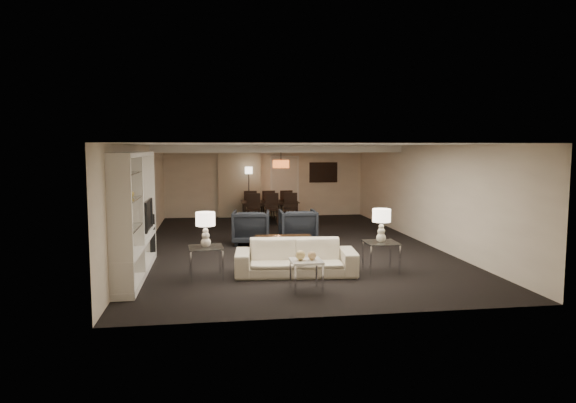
# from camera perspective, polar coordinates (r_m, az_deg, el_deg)

# --- Properties ---
(floor) EXTENTS (11.00, 11.00, 0.00)m
(floor) POSITION_cam_1_polar(r_m,az_deg,el_deg) (12.91, -0.00, -4.86)
(floor) COLOR black
(floor) RESTS_ON ground
(ceiling) EXTENTS (7.00, 11.00, 0.02)m
(ceiling) POSITION_cam_1_polar(r_m,az_deg,el_deg) (12.67, -0.00, 6.31)
(ceiling) COLOR silver
(ceiling) RESTS_ON ground
(wall_back) EXTENTS (7.00, 0.02, 2.50)m
(wall_back) POSITION_cam_1_polar(r_m,az_deg,el_deg) (18.17, -2.58, 2.26)
(wall_back) COLOR beige
(wall_back) RESTS_ON ground
(wall_front) EXTENTS (7.00, 0.02, 2.50)m
(wall_front) POSITION_cam_1_polar(r_m,az_deg,el_deg) (7.38, 6.36, -3.26)
(wall_front) COLOR beige
(wall_front) RESTS_ON ground
(wall_left) EXTENTS (0.02, 11.00, 2.50)m
(wall_left) POSITION_cam_1_polar(r_m,az_deg,el_deg) (12.69, -15.82, 0.43)
(wall_left) COLOR beige
(wall_left) RESTS_ON ground
(wall_right) EXTENTS (0.02, 11.00, 2.50)m
(wall_right) POSITION_cam_1_polar(r_m,az_deg,el_deg) (13.69, 14.65, 0.85)
(wall_right) COLOR beige
(wall_right) RESTS_ON ground
(ceiling_soffit) EXTENTS (7.00, 4.00, 0.20)m
(ceiling_soffit) POSITION_cam_1_polar(r_m,az_deg,el_deg) (16.14, -1.85, 5.88)
(ceiling_soffit) COLOR silver
(ceiling_soffit) RESTS_ON ceiling
(curtains) EXTENTS (1.50, 0.12, 2.40)m
(curtains) POSITION_cam_1_polar(r_m,az_deg,el_deg) (18.02, -5.40, 2.05)
(curtains) COLOR beige
(curtains) RESTS_ON wall_back
(door) EXTENTS (0.90, 0.05, 2.10)m
(door) POSITION_cam_1_polar(r_m,az_deg,el_deg) (18.24, -0.37, 1.65)
(door) COLOR silver
(door) RESTS_ON wall_back
(painting) EXTENTS (0.95, 0.04, 0.65)m
(painting) POSITION_cam_1_polar(r_m,az_deg,el_deg) (18.45, 3.94, 3.25)
(painting) COLOR #142D38
(painting) RESTS_ON wall_back
(media_unit) EXTENTS (0.38, 3.40, 2.35)m
(media_unit) POSITION_cam_1_polar(r_m,az_deg,el_deg) (10.11, -16.59, -1.39)
(media_unit) COLOR white
(media_unit) RESTS_ON wall_left
(pendant_light) EXTENTS (0.52, 0.52, 0.24)m
(pendant_light) POSITION_cam_1_polar(r_m,az_deg,el_deg) (16.19, -0.79, 4.19)
(pendant_light) COLOR #D8591E
(pendant_light) RESTS_ON ceiling_soffit
(sofa) EXTENTS (2.38, 1.12, 0.67)m
(sofa) POSITION_cam_1_polar(r_m,az_deg,el_deg) (9.90, 0.86, -6.23)
(sofa) COLOR beige
(sofa) RESTS_ON floor
(coffee_table) EXTENTS (1.30, 0.80, 0.45)m
(coffee_table) POSITION_cam_1_polar(r_m,az_deg,el_deg) (11.47, -0.45, -5.09)
(coffee_table) COLOR black
(coffee_table) RESTS_ON floor
(armchair_left) EXTENTS (1.03, 1.05, 0.86)m
(armchair_left) POSITION_cam_1_polar(r_m,az_deg,el_deg) (13.03, -4.12, -2.86)
(armchair_left) COLOR black
(armchair_left) RESTS_ON floor
(armchair_right) EXTENTS (0.94, 0.97, 0.86)m
(armchair_right) POSITION_cam_1_polar(r_m,az_deg,el_deg) (13.18, 1.09, -2.75)
(armchair_right) COLOR black
(armchair_right) RESTS_ON floor
(side_table_left) EXTENTS (0.68, 0.68, 0.59)m
(side_table_left) POSITION_cam_1_polar(r_m,az_deg,el_deg) (9.78, -9.09, -6.70)
(side_table_left) COLOR silver
(side_table_left) RESTS_ON floor
(side_table_right) EXTENTS (0.65, 0.65, 0.59)m
(side_table_right) POSITION_cam_1_polar(r_m,az_deg,el_deg) (10.31, 10.27, -6.06)
(side_table_right) COLOR white
(side_table_right) RESTS_ON floor
(table_lamp_left) EXTENTS (0.37, 0.37, 0.65)m
(table_lamp_left) POSITION_cam_1_polar(r_m,az_deg,el_deg) (9.66, -9.15, -3.10)
(table_lamp_left) COLOR #F0E2CB
(table_lamp_left) RESTS_ON side_table_left
(table_lamp_right) EXTENTS (0.37, 0.37, 0.65)m
(table_lamp_right) POSITION_cam_1_polar(r_m,az_deg,el_deg) (10.20, 10.34, -2.64)
(table_lamp_right) COLOR white
(table_lamp_right) RESTS_ON side_table_right
(marble_table) EXTENTS (0.54, 0.54, 0.53)m
(marble_table) POSITION_cam_1_polar(r_m,az_deg,el_deg) (8.86, 2.03, -8.18)
(marble_table) COLOR white
(marble_table) RESTS_ON floor
(gold_gourd_a) EXTENTS (0.17, 0.17, 0.17)m
(gold_gourd_a) POSITION_cam_1_polar(r_m,az_deg,el_deg) (8.76, 1.39, -6.00)
(gold_gourd_a) COLOR #EFCD7E
(gold_gourd_a) RESTS_ON marble_table
(gold_gourd_b) EXTENTS (0.15, 0.15, 0.15)m
(gold_gourd_b) POSITION_cam_1_polar(r_m,az_deg,el_deg) (8.80, 2.68, -6.02)
(gold_gourd_b) COLOR tan
(gold_gourd_b) RESTS_ON marble_table
(television) EXTENTS (1.06, 0.14, 0.61)m
(television) POSITION_cam_1_polar(r_m,az_deg,el_deg) (10.94, -15.82, -1.46)
(television) COLOR black
(television) RESTS_ON media_unit
(vase_blue) EXTENTS (0.15, 0.15, 0.15)m
(vase_blue) POSITION_cam_1_polar(r_m,az_deg,el_deg) (8.94, -17.66, -2.61)
(vase_blue) COLOR #2654A7
(vase_blue) RESTS_ON media_unit
(vase_amber) EXTENTS (0.16, 0.16, 0.16)m
(vase_amber) POSITION_cam_1_polar(r_m,az_deg,el_deg) (9.47, -17.19, 0.94)
(vase_amber) COLOR gold
(vase_amber) RESTS_ON media_unit
(floor_speaker) EXTENTS (0.14, 0.14, 0.97)m
(floor_speaker) POSITION_cam_1_polar(r_m,az_deg,el_deg) (11.81, -14.86, -3.69)
(floor_speaker) COLOR black
(floor_speaker) RESTS_ON floor
(dining_table) EXTENTS (1.89, 1.08, 0.66)m
(dining_table) POSITION_cam_1_polar(r_m,az_deg,el_deg) (17.03, -2.04, -1.09)
(dining_table) COLOR black
(dining_table) RESTS_ON floor
(chair_nl) EXTENTS (0.51, 0.51, 0.98)m
(chair_nl) POSITION_cam_1_polar(r_m,az_deg,el_deg) (16.31, -3.88, -0.85)
(chair_nl) COLOR black
(chair_nl) RESTS_ON floor
(chair_nm) EXTENTS (0.48, 0.48, 0.98)m
(chair_nm) POSITION_cam_1_polar(r_m,az_deg,el_deg) (16.37, -1.78, -0.82)
(chair_nm) COLOR black
(chair_nm) RESTS_ON floor
(chair_nr) EXTENTS (0.51, 0.51, 0.98)m
(chair_nr) POSITION_cam_1_polar(r_m,az_deg,el_deg) (16.45, 0.29, -0.78)
(chair_nr) COLOR black
(chair_nr) RESTS_ON floor
(chair_fl) EXTENTS (0.47, 0.47, 0.98)m
(chair_fl) POSITION_cam_1_polar(r_m,az_deg,el_deg) (17.60, -4.22, -0.35)
(chair_fl) COLOR black
(chair_fl) RESTS_ON floor
(chair_fm) EXTENTS (0.49, 0.49, 0.98)m
(chair_fm) POSITION_cam_1_polar(r_m,az_deg,el_deg) (17.65, -2.28, -0.32)
(chair_fm) COLOR black
(chair_fm) RESTS_ON floor
(chair_fr) EXTENTS (0.50, 0.50, 0.98)m
(chair_fr) POSITION_cam_1_polar(r_m,az_deg,el_deg) (17.73, -0.35, -0.29)
(chair_fr) COLOR black
(chair_fr) RESTS_ON floor
(floor_lamp) EXTENTS (0.27, 0.27, 1.78)m
(floor_lamp) POSITION_cam_1_polar(r_m,az_deg,el_deg) (17.68, -4.37, 0.98)
(floor_lamp) COLOR black
(floor_lamp) RESTS_ON floor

